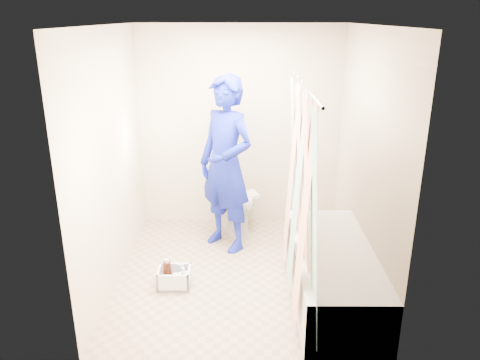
{
  "coord_description": "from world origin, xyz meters",
  "views": [
    {
      "loc": [
        0.04,
        -4.18,
        2.48
      ],
      "look_at": [
        0.01,
        0.38,
        0.87
      ],
      "focal_mm": 35.0,
      "sensor_mm": 36.0,
      "label": 1
    }
  ],
  "objects_px": {
    "bathtub": "(332,272)",
    "cleaning_caddy": "(175,278)",
    "toilet": "(234,198)",
    "plumber": "(226,165)"
  },
  "relations": [
    {
      "from": "toilet",
      "to": "cleaning_caddy",
      "type": "bearing_deg",
      "value": -131.76
    },
    {
      "from": "toilet",
      "to": "plumber",
      "type": "distance_m",
      "value": 0.74
    },
    {
      "from": "plumber",
      "to": "cleaning_caddy",
      "type": "xyz_separation_m",
      "value": [
        -0.47,
        -0.86,
        -0.87
      ]
    },
    {
      "from": "toilet",
      "to": "plumber",
      "type": "relative_size",
      "value": 0.41
    },
    {
      "from": "toilet",
      "to": "plumber",
      "type": "xyz_separation_m",
      "value": [
        -0.08,
        -0.47,
        0.56
      ]
    },
    {
      "from": "toilet",
      "to": "cleaning_caddy",
      "type": "relative_size",
      "value": 2.54
    },
    {
      "from": "toilet",
      "to": "plumber",
      "type": "bearing_deg",
      "value": -119.08
    },
    {
      "from": "bathtub",
      "to": "cleaning_caddy",
      "type": "xyz_separation_m",
      "value": [
        -1.46,
        0.17,
        -0.18
      ]
    },
    {
      "from": "plumber",
      "to": "bathtub",
      "type": "bearing_deg",
      "value": -4.7
    },
    {
      "from": "toilet",
      "to": "cleaning_caddy",
      "type": "distance_m",
      "value": 1.47
    }
  ]
}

